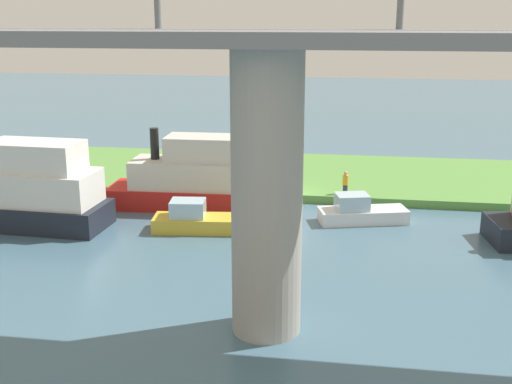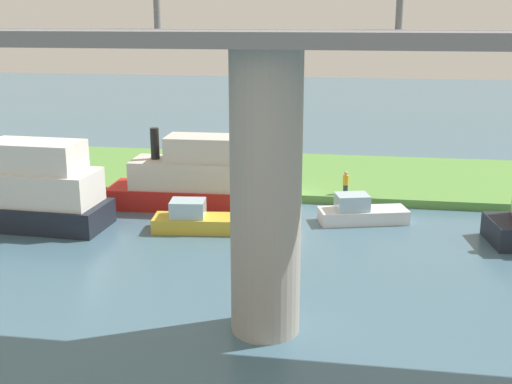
{
  "view_description": "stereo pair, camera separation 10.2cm",
  "coord_description": "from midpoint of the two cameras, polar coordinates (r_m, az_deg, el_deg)",
  "views": [
    {
      "loc": [
        -4.01,
        37.12,
        11.06
      ],
      "look_at": [
        0.97,
        5.0,
        2.0
      ],
      "focal_mm": 44.98,
      "sensor_mm": 36.0,
      "label": 1
    },
    {
      "loc": [
        -4.11,
        37.1,
        11.06
      ],
      "look_at": [
        0.97,
        5.0,
        2.0
      ],
      "focal_mm": 44.98,
      "sensor_mm": 36.0,
      "label": 2
    }
  ],
  "objects": [
    {
      "name": "pontoon_yellow",
      "position": [
        35.58,
        9.17,
        -1.77
      ],
      "size": [
        5.08,
        2.89,
        1.6
      ],
      "color": "white",
      "rests_on": "ground"
    },
    {
      "name": "bridge_pylon",
      "position": [
        21.97,
        0.84,
        -0.38
      ],
      "size": [
        2.47,
        2.47,
        10.05
      ],
      "primitive_type": "cylinder",
      "color": "#9E998E",
      "rests_on": "ground"
    },
    {
      "name": "bridge_span",
      "position": [
        21.15,
        0.91,
        14.17
      ],
      "size": [
        59.63,
        4.3,
        3.25
      ],
      "color": "slate",
      "rests_on": "bridge_pylon"
    },
    {
      "name": "houseboat_blue",
      "position": [
        37.8,
        -5.82,
        1.21
      ],
      "size": [
        9.23,
        3.29,
        4.68
      ],
      "color": "red",
      "rests_on": "ground"
    },
    {
      "name": "motorboat_red",
      "position": [
        36.5,
        -20.26,
        0.03
      ],
      "size": [
        10.09,
        3.77,
        5.09
      ],
      "color": "#1E232D",
      "rests_on": "ground"
    },
    {
      "name": "person_on_bank",
      "position": [
        39.2,
        7.88,
        0.86
      ],
      "size": [
        0.47,
        0.47,
        1.39
      ],
      "color": "#2D334C",
      "rests_on": "grassy_bank"
    },
    {
      "name": "grassy_bank",
      "position": [
        44.63,
        3.33,
        1.53
      ],
      "size": [
        80.0,
        12.0,
        0.5
      ],
      "primitive_type": "cube",
      "color": "#5B9342",
      "rests_on": "ground"
    },
    {
      "name": "ground_plane",
      "position": [
        38.94,
        2.46,
        -0.94
      ],
      "size": [
        160.0,
        160.0,
        0.0
      ],
      "primitive_type": "plane",
      "color": "#476B7F"
    },
    {
      "name": "mooring_post",
      "position": [
        40.08,
        2.56,
        1.01
      ],
      "size": [
        0.2,
        0.2,
        0.99
      ],
      "primitive_type": "cylinder",
      "color": "brown",
      "rests_on": "grassy_bank"
    },
    {
      "name": "riverboat_paddlewheel",
      "position": [
        33.91,
        -5.31,
        -2.48
      ],
      "size": [
        5.12,
        2.29,
        1.65
      ],
      "color": "gold",
      "rests_on": "ground"
    }
  ]
}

